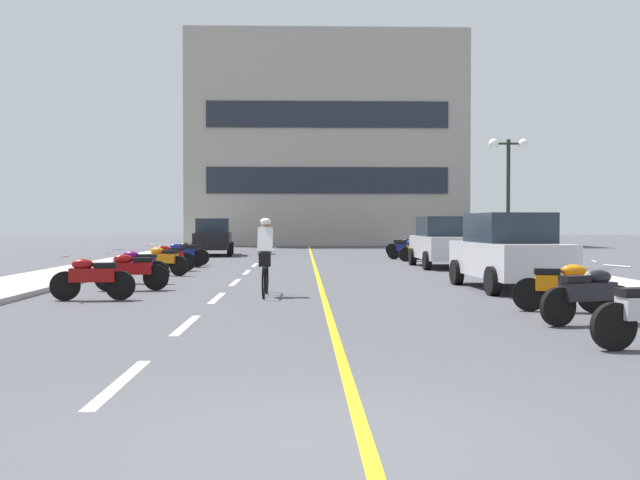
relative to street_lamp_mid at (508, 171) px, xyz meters
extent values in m
plane|color=#47474C|center=(-7.35, 0.04, -3.51)|extent=(140.00, 140.00, 0.00)
cube|color=#A8A8A3|center=(-14.55, 3.04, -3.45)|extent=(2.40, 72.00, 0.12)
cube|color=#A8A8A3|center=(-0.15, 3.04, -3.45)|extent=(2.40, 72.00, 0.12)
cube|color=silver|center=(-9.35, -18.96, -3.50)|extent=(0.14, 2.20, 0.01)
cube|color=silver|center=(-9.35, -14.96, -3.50)|extent=(0.14, 2.20, 0.01)
cube|color=silver|center=(-9.35, -10.96, -3.50)|extent=(0.14, 2.20, 0.01)
cube|color=silver|center=(-9.35, -6.96, -3.50)|extent=(0.14, 2.20, 0.01)
cube|color=silver|center=(-9.35, -2.96, -3.50)|extent=(0.14, 2.20, 0.01)
cube|color=silver|center=(-9.35, 1.04, -3.50)|extent=(0.14, 2.20, 0.01)
cube|color=silver|center=(-9.35, 5.04, -3.50)|extent=(0.14, 2.20, 0.01)
cube|color=silver|center=(-9.35, 9.04, -3.50)|extent=(0.14, 2.20, 0.01)
cube|color=silver|center=(-9.35, 13.04, -3.50)|extent=(0.14, 2.20, 0.01)
cube|color=silver|center=(-9.35, 17.04, -3.50)|extent=(0.14, 2.20, 0.01)
cube|color=silver|center=(-9.35, 21.04, -3.50)|extent=(0.14, 2.20, 0.01)
cube|color=silver|center=(-9.35, 25.04, -3.50)|extent=(0.14, 2.20, 0.01)
cube|color=gold|center=(-7.10, 3.04, -3.50)|extent=(0.12, 66.00, 0.01)
cube|color=#9E998E|center=(-5.78, 27.98, 4.16)|extent=(20.15, 7.87, 15.34)
cube|color=#1E232D|center=(-5.78, 23.99, 1.09)|extent=(16.92, 0.10, 1.84)
cube|color=#1E232D|center=(-5.78, 23.99, 5.70)|extent=(16.92, 0.10, 1.84)
cylinder|color=black|center=(0.00, 0.00, -1.12)|extent=(0.14, 0.14, 4.53)
cylinder|color=black|center=(0.00, 0.00, 0.99)|extent=(1.10, 0.08, 0.08)
sphere|color=white|center=(-0.55, 0.00, 0.99)|extent=(0.36, 0.36, 0.36)
sphere|color=white|center=(0.55, 0.00, 0.99)|extent=(0.36, 0.36, 0.36)
cylinder|color=black|center=(-3.59, -7.80, -3.19)|extent=(0.26, 0.65, 0.64)
cylinder|color=black|center=(-1.89, -7.69, -3.19)|extent=(0.26, 0.65, 0.64)
cylinder|color=black|center=(-3.40, -10.59, -3.19)|extent=(0.26, 0.65, 0.64)
cylinder|color=black|center=(-1.70, -10.48, -3.19)|extent=(0.26, 0.65, 0.64)
cube|color=#B7B7BC|center=(-2.65, -9.14, -2.79)|extent=(1.98, 4.30, 0.80)
cube|color=#1E2833|center=(-2.65, -9.14, -2.04)|extent=(1.70, 2.30, 0.70)
cylinder|color=black|center=(-3.39, 0.79, -3.19)|extent=(0.23, 0.64, 0.64)
cylinder|color=black|center=(-1.69, 0.83, -3.19)|extent=(0.23, 0.64, 0.64)
cylinder|color=black|center=(-3.33, -2.00, -3.19)|extent=(0.23, 0.64, 0.64)
cylinder|color=black|center=(-1.63, -1.97, -3.19)|extent=(0.23, 0.64, 0.64)
cube|color=#B7B7BC|center=(-2.51, -0.59, -2.79)|extent=(1.79, 4.24, 0.80)
cube|color=#1E2833|center=(-2.51, -0.59, -2.04)|extent=(1.61, 2.23, 0.70)
cylinder|color=black|center=(-12.91, 10.70, -3.19)|extent=(0.26, 0.65, 0.64)
cylinder|color=black|center=(-11.21, 10.81, -3.19)|extent=(0.26, 0.65, 0.64)
cylinder|color=black|center=(-12.71, 7.90, -3.19)|extent=(0.26, 0.65, 0.64)
cylinder|color=black|center=(-11.02, 8.02, -3.19)|extent=(0.26, 0.65, 0.64)
cube|color=black|center=(-11.96, 9.36, -2.79)|extent=(1.98, 4.31, 0.80)
cube|color=#1E2833|center=(-11.96, 9.36, -2.04)|extent=(1.71, 2.30, 0.70)
cylinder|color=black|center=(-3.71, -17.33, -3.21)|extent=(0.61, 0.21, 0.60)
cube|color=black|center=(-3.42, -17.27, -2.79)|extent=(0.48, 0.31, 0.10)
cylinder|color=black|center=(-2.61, -14.92, -3.21)|extent=(0.60, 0.28, 0.60)
cylinder|color=black|center=(-3.66, -15.26, -3.21)|extent=(0.60, 0.28, 0.60)
cube|color=black|center=(-3.13, -15.09, -2.99)|extent=(0.94, 0.54, 0.28)
ellipsoid|color=black|center=(-2.94, -15.03, -2.77)|extent=(0.49, 0.36, 0.22)
cube|color=black|center=(-3.37, -15.17, -2.79)|extent=(0.49, 0.36, 0.10)
cylinder|color=silver|center=(-2.61, -14.92, -2.61)|extent=(0.21, 0.58, 0.03)
cylinder|color=black|center=(-2.43, -13.64, -3.21)|extent=(0.61, 0.25, 0.60)
cylinder|color=black|center=(-3.49, -13.37, -3.21)|extent=(0.61, 0.25, 0.60)
cube|color=orange|center=(-2.96, -13.51, -2.99)|extent=(0.94, 0.49, 0.28)
ellipsoid|color=orange|center=(-2.76, -13.56, -2.77)|extent=(0.49, 0.34, 0.22)
cube|color=black|center=(-3.20, -13.44, -2.79)|extent=(0.49, 0.34, 0.10)
cylinder|color=silver|center=(-2.43, -13.64, -2.61)|extent=(0.18, 0.59, 0.03)
cylinder|color=black|center=(-12.37, -11.40, -3.21)|extent=(0.61, 0.14, 0.60)
cylinder|color=black|center=(-11.28, -11.32, -3.21)|extent=(0.61, 0.14, 0.60)
cube|color=maroon|center=(-11.83, -11.36, -2.99)|extent=(0.92, 0.34, 0.28)
ellipsoid|color=maroon|center=(-12.03, -11.37, -2.77)|extent=(0.46, 0.27, 0.22)
cube|color=black|center=(-11.58, -11.34, -2.79)|extent=(0.46, 0.27, 0.10)
cylinder|color=silver|center=(-12.37, -11.40, -2.61)|extent=(0.07, 0.60, 0.03)
cylinder|color=black|center=(-12.08, -9.33, -3.21)|extent=(0.61, 0.19, 0.60)
cylinder|color=black|center=(-10.99, -9.16, -3.21)|extent=(0.61, 0.19, 0.60)
cube|color=maroon|center=(-11.54, -9.24, -2.99)|extent=(0.93, 0.42, 0.28)
ellipsoid|color=maroon|center=(-11.73, -9.27, -2.77)|extent=(0.47, 0.30, 0.22)
cube|color=black|center=(-11.29, -9.20, -2.79)|extent=(0.47, 0.30, 0.10)
cylinder|color=silver|center=(-12.08, -9.33, -2.61)|extent=(0.12, 0.60, 0.03)
cylinder|color=black|center=(-12.37, -7.20, -3.21)|extent=(0.61, 0.22, 0.60)
cylinder|color=black|center=(-11.29, -7.42, -3.21)|extent=(0.61, 0.22, 0.60)
cube|color=#590C59|center=(-11.83, -7.31, -2.99)|extent=(0.94, 0.45, 0.28)
ellipsoid|color=#590C59|center=(-12.03, -7.27, -2.77)|extent=(0.48, 0.32, 0.22)
cube|color=black|center=(-11.59, -7.36, -2.79)|extent=(0.48, 0.32, 0.10)
cylinder|color=silver|center=(-12.37, -7.20, -2.61)|extent=(0.15, 0.59, 0.03)
cylinder|color=black|center=(-12.28, -4.18, -3.21)|extent=(0.60, 0.29, 0.60)
cylinder|color=black|center=(-11.24, -4.55, -3.21)|extent=(0.60, 0.29, 0.60)
cube|color=orange|center=(-11.76, -4.36, -2.99)|extent=(0.94, 0.56, 0.28)
ellipsoid|color=orange|center=(-11.95, -4.30, -2.77)|extent=(0.49, 0.37, 0.22)
cube|color=black|center=(-11.52, -4.45, -2.79)|extent=(0.49, 0.37, 0.10)
cylinder|color=silver|center=(-12.28, -4.18, -2.61)|extent=(0.23, 0.58, 0.03)
cylinder|color=black|center=(-12.43, -2.67, -3.21)|extent=(0.60, 0.28, 0.60)
cylinder|color=black|center=(-11.38, -2.33, -3.21)|extent=(0.60, 0.28, 0.60)
cube|color=maroon|center=(-11.91, -2.50, -2.99)|extent=(0.94, 0.54, 0.28)
ellipsoid|color=maroon|center=(-12.10, -2.56, -2.77)|extent=(0.49, 0.36, 0.22)
cube|color=black|center=(-11.67, -2.42, -2.79)|extent=(0.49, 0.36, 0.10)
cylinder|color=silver|center=(-12.43, -2.67, -2.61)|extent=(0.21, 0.58, 0.03)
cylinder|color=black|center=(-12.42, -0.44, -3.21)|extent=(0.61, 0.20, 0.60)
cylinder|color=black|center=(-11.33, -0.25, -3.21)|extent=(0.61, 0.20, 0.60)
cube|color=navy|center=(-11.88, -0.34, -2.99)|extent=(0.93, 0.43, 0.28)
ellipsoid|color=navy|center=(-12.07, -0.38, -2.77)|extent=(0.47, 0.31, 0.22)
cube|color=black|center=(-11.63, -0.30, -2.79)|extent=(0.47, 0.31, 0.10)
cylinder|color=silver|center=(-12.42, -0.44, -2.61)|extent=(0.13, 0.60, 0.03)
cylinder|color=black|center=(-12.41, 1.42, -3.21)|extent=(0.60, 0.28, 0.60)
cylinder|color=black|center=(-11.36, 1.08, -3.21)|extent=(0.60, 0.28, 0.60)
cube|color=black|center=(-11.89, 1.25, -2.99)|extent=(0.94, 0.54, 0.28)
ellipsoid|color=black|center=(-12.08, 1.32, -2.77)|extent=(0.49, 0.36, 0.22)
cube|color=black|center=(-11.65, 1.18, -2.79)|extent=(0.49, 0.36, 0.10)
cylinder|color=silver|center=(-12.41, 1.42, -2.61)|extent=(0.21, 0.58, 0.03)
cylinder|color=black|center=(-2.18, 3.65, -3.21)|extent=(0.61, 0.20, 0.60)
cylinder|color=black|center=(-3.27, 3.47, -3.21)|extent=(0.61, 0.20, 0.60)
cube|color=orange|center=(-2.73, 3.56, -2.99)|extent=(0.93, 0.42, 0.28)
ellipsoid|color=orange|center=(-2.53, 3.59, -2.77)|extent=(0.47, 0.31, 0.22)
cube|color=black|center=(-2.97, 3.52, -2.79)|extent=(0.47, 0.31, 0.10)
cylinder|color=silver|center=(-2.18, 3.65, -2.61)|extent=(0.13, 0.60, 0.03)
cylinder|color=black|center=(-2.45, 4.96, -3.21)|extent=(0.61, 0.24, 0.60)
cylinder|color=black|center=(-3.52, 5.21, -3.21)|extent=(0.61, 0.24, 0.60)
cube|color=navy|center=(-2.99, 5.08, -2.99)|extent=(0.94, 0.48, 0.28)
ellipsoid|color=navy|center=(-2.79, 5.04, -2.77)|extent=(0.48, 0.34, 0.22)
cube|color=black|center=(-3.23, 5.14, -2.79)|extent=(0.48, 0.34, 0.10)
cylinder|color=silver|center=(-2.45, 4.96, -2.61)|extent=(0.17, 0.59, 0.03)
cylinder|color=black|center=(-2.11, 8.39, -3.21)|extent=(0.61, 0.18, 0.60)
cylinder|color=black|center=(-3.20, 8.54, -3.21)|extent=(0.61, 0.18, 0.60)
cube|color=black|center=(-2.65, 8.46, -2.99)|extent=(0.93, 0.40, 0.28)
ellipsoid|color=black|center=(-2.46, 8.43, -2.77)|extent=(0.47, 0.30, 0.22)
cube|color=black|center=(-2.90, 8.50, -2.79)|extent=(0.47, 0.30, 0.10)
cylinder|color=silver|center=(-2.11, 8.39, -2.61)|extent=(0.11, 0.60, 0.03)
torus|color=black|center=(-8.35, -10.02, -3.17)|extent=(0.05, 0.72, 0.72)
torus|color=black|center=(-8.36, -11.07, -3.17)|extent=(0.05, 0.72, 0.72)
cylinder|color=blue|center=(-8.35, -10.57, -2.87)|extent=(0.05, 0.95, 0.04)
cube|color=black|center=(-8.36, -10.72, -2.65)|extent=(0.10, 0.20, 0.06)
cylinder|color=blue|center=(-8.35, -10.12, -2.62)|extent=(0.42, 0.04, 0.03)
cube|color=black|center=(-8.36, -10.67, -2.72)|extent=(0.24, 0.36, 0.28)
cube|color=white|center=(-8.35, -10.52, -2.32)|extent=(0.33, 0.46, 0.61)
sphere|color=#8C6647|center=(-8.35, -10.39, -1.97)|extent=(0.20, 0.20, 0.20)
ellipsoid|color=white|center=(-8.35, -10.39, -1.90)|extent=(0.24, 0.26, 0.16)
camera|label=1|loc=(-7.55, -26.00, -1.94)|focal=40.10mm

